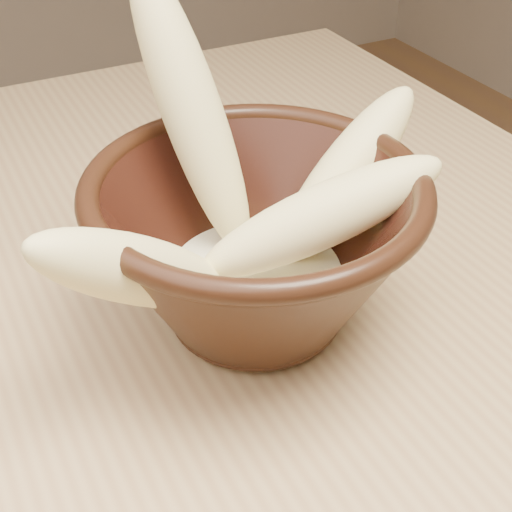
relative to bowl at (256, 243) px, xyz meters
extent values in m
cylinder|color=tan|center=(0.33, 0.47, -0.47)|extent=(0.05, 0.05, 0.71)
cylinder|color=black|center=(0.00, 0.00, -0.07)|extent=(0.10, 0.10, 0.01)
cylinder|color=black|center=(0.00, 0.00, -0.04)|extent=(0.10, 0.10, 0.01)
torus|color=black|center=(0.00, 0.00, 0.05)|extent=(0.23, 0.23, 0.02)
cylinder|color=beige|center=(0.00, 0.00, -0.03)|extent=(0.13, 0.13, 0.02)
ellipsoid|color=#F6E591|center=(-0.01, 0.07, 0.07)|extent=(0.09, 0.14, 0.21)
ellipsoid|color=#F6E591|center=(-0.09, -0.02, 0.02)|extent=(0.16, 0.08, 0.13)
ellipsoid|color=#F6E591|center=(0.08, 0.02, 0.02)|extent=(0.16, 0.08, 0.13)
ellipsoid|color=#F6E591|center=(0.04, -0.02, 0.03)|extent=(0.18, 0.08, 0.10)
camera|label=1|loc=(-0.18, -0.36, 0.29)|focal=50.00mm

